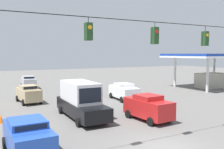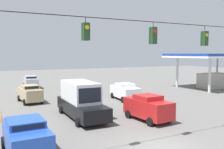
# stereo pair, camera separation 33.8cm
# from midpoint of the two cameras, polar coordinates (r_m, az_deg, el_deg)

# --- Properties ---
(ground_plane) EXTENTS (140.00, 140.00, 0.00)m
(ground_plane) POSITION_cam_midpoint_polar(r_m,az_deg,el_deg) (14.34, 12.23, -16.37)
(ground_plane) COLOR #605E5B
(overhead_signal_span) EXTENTS (23.69, 0.38, 7.46)m
(overhead_signal_span) POSITION_cam_midpoint_polar(r_m,az_deg,el_deg) (14.20, 10.05, 2.72)
(overhead_signal_span) COLOR #4C473D
(overhead_signal_span) RESTS_ON ground_plane
(sedan_tan_withflow_far) EXTENTS (2.18, 4.24, 1.85)m
(sedan_tan_withflow_far) POSITION_cam_midpoint_polar(r_m,az_deg,el_deg) (27.77, -17.92, -4.12)
(sedan_tan_withflow_far) COLOR tan
(sedan_tan_withflow_far) RESTS_ON ground_plane
(sedan_silver_withflow_deep) EXTENTS (2.15, 4.31, 1.86)m
(sedan_silver_withflow_deep) POSITION_cam_midpoint_polar(r_m,az_deg,el_deg) (39.00, -17.81, -1.60)
(sedan_silver_withflow_deep) COLOR #A8AAB2
(sedan_silver_withflow_deep) RESTS_ON ground_plane
(sedan_red_crossing_near) EXTENTS (2.23, 4.24, 1.99)m
(sedan_red_crossing_near) POSITION_cam_midpoint_polar(r_m,az_deg,el_deg) (19.60, 8.69, -7.40)
(sedan_red_crossing_near) COLOR red
(sedan_red_crossing_near) RESTS_ON ground_plane
(sedan_white_oncoming_far) EXTENTS (2.42, 4.63, 1.84)m
(sedan_white_oncoming_far) POSITION_cam_midpoint_polar(r_m,az_deg,el_deg) (27.94, 3.33, -3.83)
(sedan_white_oncoming_far) COLOR silver
(sedan_white_oncoming_far) RESTS_ON ground_plane
(sedan_blue_parked_shoulder) EXTENTS (2.16, 4.43, 1.84)m
(sedan_blue_parked_shoulder) POSITION_cam_midpoint_polar(r_m,az_deg,el_deg) (13.81, -18.45, -13.12)
(sedan_blue_parked_shoulder) COLOR #234CB2
(sedan_blue_parked_shoulder) RESTS_ON ground_plane
(box_truck_black_withflow_mid) EXTENTS (2.50, 6.87, 2.89)m
(box_truck_black_withflow_mid) POSITION_cam_midpoint_polar(r_m,az_deg,el_deg) (20.32, -6.66, -5.80)
(box_truck_black_withflow_mid) COLOR black
(box_truck_black_withflow_mid) RESTS_ON ground_plane
(traffic_cone_nearest) EXTENTS (0.32, 0.32, 0.67)m
(traffic_cone_nearest) POSITION_cam_midpoint_polar(r_m,az_deg,el_deg) (14.25, -22.08, -15.32)
(traffic_cone_nearest) COLOR orange
(traffic_cone_nearest) RESTS_ON ground_plane
(traffic_cone_second) EXTENTS (0.32, 0.32, 0.67)m
(traffic_cone_second) POSITION_cam_midpoint_polar(r_m,az_deg,el_deg) (17.58, -22.33, -11.47)
(traffic_cone_second) COLOR orange
(traffic_cone_second) RESTS_ON ground_plane
(traffic_cone_third) EXTENTS (0.32, 0.32, 0.67)m
(traffic_cone_third) POSITION_cam_midpoint_polar(r_m,az_deg,el_deg) (20.54, -23.54, -9.17)
(traffic_cone_third) COLOR orange
(traffic_cone_third) RESTS_ON ground_plane
(gas_station) EXTENTS (12.76, 8.93, 5.15)m
(gas_station) POSITION_cam_midpoint_polar(r_m,az_deg,el_deg) (40.59, 22.55, 2.47)
(gas_station) COLOR navy
(gas_station) RESTS_ON ground_plane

